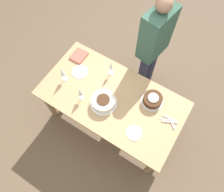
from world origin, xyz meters
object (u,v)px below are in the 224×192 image
Objects in this scene: cake_center_white at (103,101)px; cake_front_chocolate at (153,99)px; wine_glass_far at (62,72)px; wine_glass_extra at (111,66)px; wine_glass_near at (80,92)px; person_cutting at (154,41)px.

cake_center_white is 1.19× the size of cake_front_chocolate.
wine_glass_far is (0.56, -0.02, 0.11)m from cake_center_white.
wine_glass_far is at bearing 40.97° from wine_glass_extra.
cake_center_white is 0.57m from wine_glass_far.
wine_glass_extra reaches higher than cake_center_white.
cake_center_white is at bearing -162.87° from wine_glass_near.
person_cutting is at bearing -127.83° from wine_glass_far.
wine_glass_near reaches higher than cake_front_chocolate.
wine_glass_far is 1.13m from person_cutting.
person_cutting reaches higher than cake_center_white.
cake_center_white is at bearing 110.30° from wine_glass_extra.
wine_glass_far is 0.55m from wine_glass_extra.
cake_center_white is at bearing 178.12° from wine_glass_far.
cake_center_white is at bearing 1.52° from person_cutting.
cake_front_chocolate is 0.70m from person_cutting.
wine_glass_near is at bearing 77.30° from wine_glass_extra.
wine_glass_far reaches higher than cake_front_chocolate.
cake_center_white is 1.33× the size of wine_glass_far.
wine_glass_extra is 0.14× the size of person_cutting.
person_cutting is (-0.13, -0.91, 0.17)m from cake_center_white.
cake_front_chocolate is 1.18× the size of wine_glass_extra.
cake_front_chocolate is 1.12× the size of wine_glass_far.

